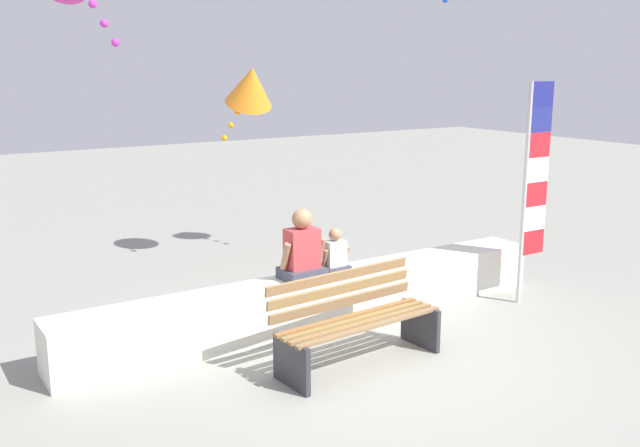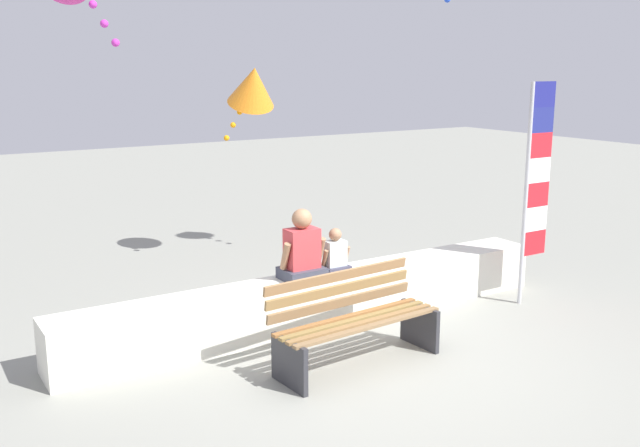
{
  "view_description": "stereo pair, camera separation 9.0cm",
  "coord_description": "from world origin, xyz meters",
  "px_view_note": "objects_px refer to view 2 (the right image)",
  "views": [
    {
      "loc": [
        -4.13,
        -5.24,
        2.86
      ],
      "look_at": [
        -0.01,
        1.2,
        1.16
      ],
      "focal_mm": 39.82,
      "sensor_mm": 36.0,
      "label": 1
    },
    {
      "loc": [
        -4.06,
        -5.28,
        2.86
      ],
      "look_at": [
        -0.01,
        1.2,
        1.16
      ],
      "focal_mm": 39.82,
      "sensor_mm": 36.0,
      "label": 2
    }
  ],
  "objects_px": {
    "kite_orange": "(252,86)",
    "person_child": "(335,256)",
    "person_adult": "(302,252)",
    "flag_banner": "(535,179)",
    "park_bench": "(354,321)"
  },
  "relations": [
    {
      "from": "person_adult",
      "to": "flag_banner",
      "type": "distance_m",
      "value": 2.98
    },
    {
      "from": "park_bench",
      "to": "person_child",
      "type": "xyz_separation_m",
      "value": [
        0.51,
        1.11,
        0.34
      ]
    },
    {
      "from": "park_bench",
      "to": "person_adult",
      "type": "bearing_deg",
      "value": 86.15
    },
    {
      "from": "park_bench",
      "to": "flag_banner",
      "type": "height_order",
      "value": "flag_banner"
    },
    {
      "from": "person_child",
      "to": "flag_banner",
      "type": "xyz_separation_m",
      "value": [
        2.38,
        -0.72,
        0.77
      ]
    },
    {
      "from": "person_child",
      "to": "person_adult",
      "type": "bearing_deg",
      "value": -179.96
    },
    {
      "from": "person_adult",
      "to": "kite_orange",
      "type": "bearing_deg",
      "value": 73.89
    },
    {
      "from": "flag_banner",
      "to": "kite_orange",
      "type": "distance_m",
      "value": 4.09
    },
    {
      "from": "flag_banner",
      "to": "kite_orange",
      "type": "height_order",
      "value": "kite_orange"
    },
    {
      "from": "park_bench",
      "to": "person_child",
      "type": "distance_m",
      "value": 1.27
    },
    {
      "from": "person_adult",
      "to": "person_child",
      "type": "distance_m",
      "value": 0.45
    },
    {
      "from": "park_bench",
      "to": "flag_banner",
      "type": "distance_m",
      "value": 3.12
    },
    {
      "from": "kite_orange",
      "to": "person_child",
      "type": "bearing_deg",
      "value": -97.14
    },
    {
      "from": "flag_banner",
      "to": "kite_orange",
      "type": "bearing_deg",
      "value": 121.17
    },
    {
      "from": "person_adult",
      "to": "flag_banner",
      "type": "xyz_separation_m",
      "value": [
        2.81,
        -0.72,
        0.67
      ]
    }
  ]
}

